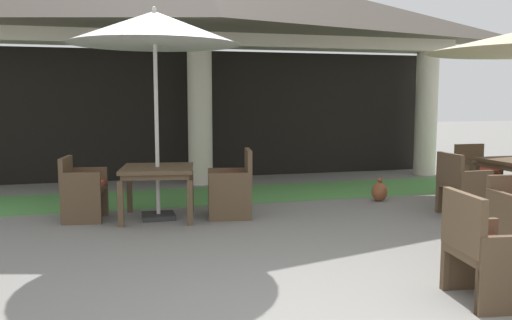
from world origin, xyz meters
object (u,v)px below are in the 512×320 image
patio_umbrella_mid_right (155,29)px  patio_chair_mid_right_west (82,190)px  patio_table_mid_right (158,174)px  terracotta_urn (379,191)px  patio_chair_mid_right_east (232,187)px  patio_chair_near_foreground_north (476,173)px  patio_chair_mid_left_west (483,252)px  patio_chair_near_foreground_west (462,186)px

patio_umbrella_mid_right → patio_chair_mid_right_west: size_ratio=3.29×
patio_table_mid_right → patio_chair_mid_right_west: size_ratio=1.26×
terracotta_urn → patio_chair_mid_right_east: bearing=-168.7°
patio_table_mid_right → terracotta_urn: 3.57m
patio_table_mid_right → patio_chair_mid_right_east: patio_chair_mid_right_east is taller
patio_chair_near_foreground_north → terracotta_urn: 1.70m
patio_chair_mid_left_west → patio_chair_mid_right_east: 3.78m
patio_chair_mid_right_east → patio_chair_mid_right_west: size_ratio=1.09×
patio_umbrella_mid_right → patio_chair_mid_right_west: bearing=170.9°
patio_chair_near_foreground_north → patio_chair_mid_right_west: bearing=-0.2°
patio_table_mid_right → patio_umbrella_mid_right: size_ratio=0.38×
patio_umbrella_mid_right → patio_chair_mid_right_east: (1.00, -0.16, -2.12)m
patio_chair_mid_right_west → patio_chair_near_foreground_north: bearing=99.4°
patio_chair_near_foreground_west → patio_chair_mid_left_west: (-1.85, -2.83, -0.01)m
patio_chair_near_foreground_west → patio_chair_mid_left_west: 3.38m
patio_table_mid_right → patio_chair_mid_right_west: patio_chair_mid_right_west is taller
patio_chair_near_foreground_west → patio_chair_mid_right_east: (-3.13, 0.74, 0.01)m
patio_chair_mid_right_west → patio_umbrella_mid_right: bearing=90.0°
patio_chair_mid_left_west → terracotta_urn: bearing=170.8°
patio_chair_near_foreground_west → patio_chair_mid_left_west: bearing=-33.7°
patio_chair_mid_left_west → terracotta_urn: size_ratio=2.34×
patio_chair_mid_left_west → patio_table_mid_right: patio_chair_mid_left_west is taller
patio_chair_near_foreground_west → patio_umbrella_mid_right: 4.73m
patio_chair_mid_left_west → patio_chair_mid_right_west: bearing=-132.1°
patio_chair_mid_right_east → patio_chair_near_foreground_north: bearing=-76.2°
patio_chair_near_foreground_west → patio_chair_mid_right_west: 5.23m
patio_chair_near_foreground_north → patio_umbrella_mid_right: patio_umbrella_mid_right is taller
patio_chair_near_foreground_north → patio_umbrella_mid_right: 5.62m
patio_chair_near_foreground_west → patio_table_mid_right: (-4.13, 0.90, 0.21)m
patio_chair_mid_right_west → patio_table_mid_right: bearing=90.0°
patio_chair_mid_right_east → terracotta_urn: bearing=-69.6°
patio_umbrella_mid_right → patio_chair_near_foreground_north: bearing=2.1°
patio_chair_near_foreground_north → patio_table_mid_right: (-5.20, -0.19, 0.21)m
patio_chair_near_foreground_north → patio_chair_mid_left_west: 4.88m
patio_chair_mid_right_east → patio_chair_near_foreground_west: bearing=-94.2°
patio_chair_mid_left_west → patio_umbrella_mid_right: (-2.28, 3.72, 2.13)m
patio_chair_near_foreground_west → patio_table_mid_right: size_ratio=0.81×
patio_chair_near_foreground_west → patio_chair_mid_right_east: 3.21m
patio_chair_near_foreground_north → patio_chair_near_foreground_west: 1.52m
patio_chair_mid_left_west → patio_chair_mid_right_west: (-3.27, 3.88, 0.01)m
patio_chair_mid_right_west → patio_chair_mid_right_east: bearing=90.0°
patio_chair_mid_right_west → terracotta_urn: 4.53m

